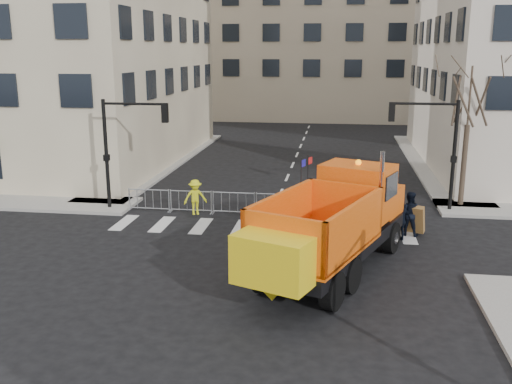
# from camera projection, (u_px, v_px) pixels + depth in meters

# --- Properties ---
(ground) EXTENTS (120.00, 120.00, 0.00)m
(ground) POSITION_uv_depth(u_px,v_px,m) (245.00, 277.00, 19.77)
(ground) COLOR black
(ground) RESTS_ON ground
(sidewalk_back) EXTENTS (64.00, 5.00, 0.15)m
(sidewalk_back) POSITION_uv_depth(u_px,v_px,m) (273.00, 209.00, 27.91)
(sidewalk_back) COLOR gray
(sidewalk_back) RESTS_ON ground
(building_far) EXTENTS (30.00, 18.00, 24.00)m
(building_far) POSITION_uv_depth(u_px,v_px,m) (317.00, 12.00, 66.79)
(building_far) COLOR tan
(building_far) RESTS_ON ground
(traffic_light_left) EXTENTS (0.18, 0.18, 5.40)m
(traffic_light_left) POSITION_uv_depth(u_px,v_px,m) (106.00, 156.00, 27.44)
(traffic_light_left) COLOR black
(traffic_light_left) RESTS_ON ground
(traffic_light_right) EXTENTS (0.18, 0.18, 5.40)m
(traffic_light_right) POSITION_uv_depth(u_px,v_px,m) (454.00, 157.00, 27.05)
(traffic_light_right) COLOR black
(traffic_light_right) RESTS_ON ground
(crowd_barriers) EXTENTS (12.60, 0.60, 1.10)m
(crowd_barriers) POSITION_uv_depth(u_px,v_px,m) (255.00, 204.00, 27.04)
(crowd_barriers) COLOR #9EA0A5
(crowd_barriers) RESTS_ON ground
(street_tree) EXTENTS (3.00, 3.00, 7.50)m
(street_tree) POSITION_uv_depth(u_px,v_px,m) (467.00, 133.00, 27.66)
(street_tree) COLOR #382B21
(street_tree) RESTS_ON ground
(plow_truck) EXTENTS (6.74, 11.17, 4.22)m
(plow_truck) POSITION_uv_depth(u_px,v_px,m) (332.00, 222.00, 19.62)
(plow_truck) COLOR black
(plow_truck) RESTS_ON ground
(cop_a) EXTENTS (0.79, 0.77, 1.83)m
(cop_a) POSITION_uv_depth(u_px,v_px,m) (372.00, 204.00, 25.62)
(cop_a) COLOR black
(cop_a) RESTS_ON ground
(cop_b) EXTENTS (1.06, 0.91, 1.90)m
(cop_b) POSITION_uv_depth(u_px,v_px,m) (409.00, 213.00, 24.00)
(cop_b) COLOR black
(cop_b) RESTS_ON ground
(cop_c) EXTENTS (1.07, 0.97, 1.74)m
(cop_c) POSITION_uv_depth(u_px,v_px,m) (401.00, 220.00, 23.33)
(cop_c) COLOR black
(cop_c) RESTS_ON ground
(worker) EXTENTS (1.23, 1.00, 1.66)m
(worker) POSITION_uv_depth(u_px,v_px,m) (195.00, 197.00, 26.55)
(worker) COLOR yellow
(worker) RESTS_ON sidewalk_back
(newspaper_box) EXTENTS (0.56, 0.53, 1.10)m
(newspaper_box) POSITION_uv_depth(u_px,v_px,m) (365.00, 198.00, 27.47)
(newspaper_box) COLOR #A90D1F
(newspaper_box) RESTS_ON sidewalk_back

